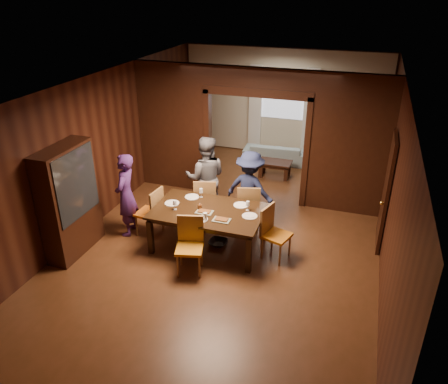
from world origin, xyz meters
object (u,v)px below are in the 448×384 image
(person_grey, at_px, (206,178))
(sofa, at_px, (276,153))
(chair_left, at_px, (149,211))
(person_purple, at_px, (126,195))
(chair_right, at_px, (277,234))
(chair_far_l, at_px, (206,199))
(chair_near, at_px, (189,247))
(coffee_table, at_px, (275,169))
(hutch, at_px, (69,201))
(person_navy, at_px, (250,189))
(dining_table, at_px, (209,228))
(chair_far_r, at_px, (248,206))

(person_grey, xyz_separation_m, sofa, (0.74, 3.39, -0.62))
(person_grey, xyz_separation_m, chair_left, (-0.79, -1.02, -0.38))
(person_purple, bearing_deg, chair_left, 93.70)
(sofa, relative_size, chair_right, 1.77)
(chair_far_l, relative_size, chair_near, 1.00)
(coffee_table, distance_m, chair_left, 3.85)
(sofa, height_order, hutch, hutch)
(person_navy, distance_m, coffee_table, 2.53)
(person_purple, bearing_deg, chair_right, 81.73)
(person_grey, distance_m, hutch, 2.66)
(chair_left, bearing_deg, coffee_table, 159.26)
(chair_right, distance_m, chair_far_l, 1.84)
(chair_left, height_order, chair_right, same)
(person_purple, distance_m, dining_table, 1.70)
(chair_far_r, bearing_deg, chair_right, 115.50)
(dining_table, xyz_separation_m, chair_left, (-1.24, 0.07, 0.10))
(person_navy, relative_size, chair_right, 1.60)
(chair_right, distance_m, hutch, 3.66)
(person_purple, xyz_separation_m, chair_left, (0.40, 0.09, -0.33))
(chair_left, bearing_deg, person_navy, 125.21)
(chair_left, bearing_deg, dining_table, 92.62)
(sofa, height_order, chair_near, chair_near)
(person_navy, distance_m, chair_near, 1.96)
(person_navy, xyz_separation_m, chair_left, (-1.73, -0.98, -0.29))
(dining_table, distance_m, chair_far_r, 1.02)
(person_grey, xyz_separation_m, person_navy, (0.94, -0.05, -0.09))
(chair_left, bearing_deg, sofa, 166.61)
(chair_left, xyz_separation_m, hutch, (-1.01, -0.94, 0.52))
(sofa, xyz_separation_m, hutch, (-2.54, -5.35, 0.75))
(chair_far_r, bearing_deg, person_purple, 7.19)
(person_navy, xyz_separation_m, chair_right, (0.77, -1.01, -0.29))
(chair_near, bearing_deg, person_navy, 59.72)
(sofa, distance_m, coffee_table, 0.99)
(chair_near, bearing_deg, chair_far_r, 57.70)
(sofa, distance_m, chair_near, 5.32)
(sofa, relative_size, coffee_table, 2.15)
(person_grey, relative_size, dining_table, 0.88)
(person_purple, xyz_separation_m, person_navy, (2.13, 1.07, -0.04))
(person_navy, height_order, chair_far_l, person_navy)
(dining_table, distance_m, coffee_table, 3.54)
(dining_table, bearing_deg, chair_left, 176.94)
(chair_right, bearing_deg, person_purple, 108.13)
(person_purple, distance_m, sofa, 4.93)
(coffee_table, bearing_deg, chair_far_r, -89.18)
(person_purple, xyz_separation_m, dining_table, (1.64, 0.03, -0.44))
(person_purple, xyz_separation_m, chair_right, (2.89, 0.06, -0.33))
(sofa, height_order, dining_table, dining_table)
(chair_far_r, relative_size, hutch, 0.48)
(chair_near, relative_size, hutch, 0.48)
(person_navy, relative_size, chair_near, 1.60)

